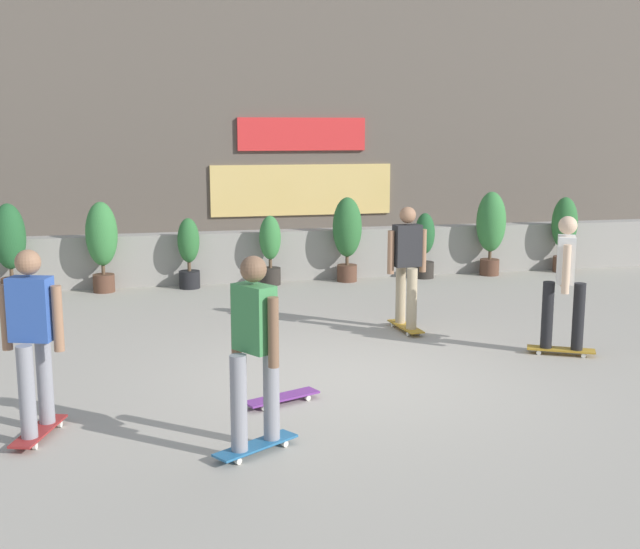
{
  "coord_description": "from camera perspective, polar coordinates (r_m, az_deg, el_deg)",
  "views": [
    {
      "loc": [
        -2.25,
        -8.19,
        2.71
      ],
      "look_at": [
        0.0,
        1.5,
        0.9
      ],
      "focal_mm": 44.99,
      "sensor_mm": 36.0,
      "label": 1
    }
  ],
  "objects": [
    {
      "name": "potted_plant_3",
      "position": [
        13.92,
        -9.32,
        1.67
      ],
      "size": [
        0.37,
        0.37,
        1.21
      ],
      "color": "black",
      "rests_on": "ground"
    },
    {
      "name": "potted_plant_1",
      "position": [
        14.0,
        -21.22,
        2.15
      ],
      "size": [
        0.53,
        0.53,
        1.53
      ],
      "color": "brown",
      "rests_on": "ground"
    },
    {
      "name": "skater_far_left",
      "position": [
        6.68,
        -4.68,
        -5.06
      ],
      "size": [
        0.78,
        0.59,
        1.7
      ],
      "color": "#266699",
      "rests_on": "ground"
    },
    {
      "name": "skater_by_wall_left",
      "position": [
        10.03,
        17.02,
        -0.29
      ],
      "size": [
        0.8,
        0.55,
        1.7
      ],
      "color": "#BF8C26",
      "rests_on": "ground"
    },
    {
      "name": "ground_plane",
      "position": [
        8.91,
        2.2,
        -7.4
      ],
      "size": [
        48.0,
        48.0,
        0.0
      ],
      "primitive_type": "plane",
      "color": "#A8A093"
    },
    {
      "name": "potted_plant_6",
      "position": [
        14.82,
        7.45,
        2.19
      ],
      "size": [
        0.37,
        0.37,
        1.2
      ],
      "color": "#2D2823",
      "rests_on": "ground"
    },
    {
      "name": "building_backdrop",
      "position": [
        18.33,
        -6.15,
        11.94
      ],
      "size": [
        20.0,
        2.08,
        6.5
      ],
      "color": "#60564C",
      "rests_on": "ground"
    },
    {
      "name": "potted_plant_5",
      "position": [
        14.34,
        1.95,
        2.99
      ],
      "size": [
        0.52,
        0.52,
        1.52
      ],
      "color": "brown",
      "rests_on": "ground"
    },
    {
      "name": "skateboard_near_camera",
      "position": [
        8.12,
        -2.72,
        -8.73
      ],
      "size": [
        0.82,
        0.49,
        0.08
      ],
      "color": "#72338C",
      "rests_on": "ground"
    },
    {
      "name": "skater_foreground",
      "position": [
        10.8,
        6.19,
        0.83
      ],
      "size": [
        0.56,
        0.81,
        1.7
      ],
      "color": "#BF8C26",
      "rests_on": "ground"
    },
    {
      "name": "potted_plant_2",
      "position": [
        13.87,
        -15.26,
        2.4
      ],
      "size": [
        0.52,
        0.52,
        1.52
      ],
      "color": "brown",
      "rests_on": "ground"
    },
    {
      "name": "planter_wall",
      "position": [
        14.54,
        -4.02,
        1.35
      ],
      "size": [
        18.0,
        0.4,
        0.9
      ],
      "primitive_type": "cube",
      "color": "gray",
      "rests_on": "ground"
    },
    {
      "name": "potted_plant_7",
      "position": [
        15.29,
        12.07,
        3.36
      ],
      "size": [
        0.55,
        0.55,
        1.57
      ],
      "color": "brown",
      "rests_on": "ground"
    },
    {
      "name": "potted_plant_8",
      "position": [
        16.0,
        16.99,
        3.11
      ],
      "size": [
        0.48,
        0.48,
        1.44
      ],
      "color": "brown",
      "rests_on": "ground"
    },
    {
      "name": "skater_mid_plaza",
      "position": [
        7.42,
        -19.76,
        -4.09
      ],
      "size": [
        0.54,
        0.82,
        1.7
      ],
      "color": "maroon",
      "rests_on": "ground"
    },
    {
      "name": "potted_plant_4",
      "position": [
        14.08,
        -3.56,
        1.91
      ],
      "size": [
        0.38,
        0.38,
        1.22
      ],
      "color": "#2D2823",
      "rests_on": "ground"
    }
  ]
}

